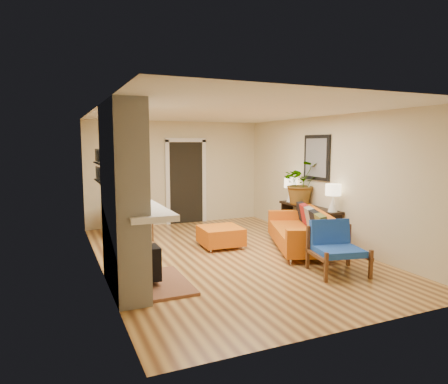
{
  "coord_description": "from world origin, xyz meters",
  "views": [
    {
      "loc": [
        -2.94,
        -6.53,
        2.04
      ],
      "look_at": [
        0.0,
        0.2,
        1.15
      ],
      "focal_mm": 32.0,
      "sensor_mm": 36.0,
      "label": 1
    }
  ],
  "objects_px": {
    "lamp_near": "(333,194)",
    "dining_table": "(128,210)",
    "sofa": "(304,231)",
    "ottoman": "(221,235)",
    "blue_chair": "(335,244)",
    "houseplant": "(301,183)",
    "console_table": "(309,213)",
    "lamp_far": "(291,187)"
  },
  "relations": [
    {
      "from": "lamp_near",
      "to": "dining_table",
      "type": "bearing_deg",
      "value": 142.4
    },
    {
      "from": "console_table",
      "to": "lamp_far",
      "type": "xyz_separation_m",
      "value": [
        0.0,
        0.72,
        0.49
      ]
    },
    {
      "from": "sofa",
      "to": "console_table",
      "type": "height_order",
      "value": "sofa"
    },
    {
      "from": "houseplant",
      "to": "ottoman",
      "type": "bearing_deg",
      "value": -176.95
    },
    {
      "from": "houseplant",
      "to": "console_table",
      "type": "bearing_deg",
      "value": -88.02
    },
    {
      "from": "ottoman",
      "to": "blue_chair",
      "type": "relative_size",
      "value": 0.89
    },
    {
      "from": "blue_chair",
      "to": "houseplant",
      "type": "xyz_separation_m",
      "value": [
        0.88,
        2.24,
        0.76
      ]
    },
    {
      "from": "ottoman",
      "to": "lamp_near",
      "type": "distance_m",
      "value": 2.34
    },
    {
      "from": "lamp_near",
      "to": "blue_chair",
      "type": "bearing_deg",
      "value": -126.84
    },
    {
      "from": "lamp_near",
      "to": "lamp_far",
      "type": "bearing_deg",
      "value": 90.0
    },
    {
      "from": "dining_table",
      "to": "console_table",
      "type": "height_order",
      "value": "dining_table"
    },
    {
      "from": "sofa",
      "to": "ottoman",
      "type": "height_order",
      "value": "sofa"
    },
    {
      "from": "ottoman",
      "to": "houseplant",
      "type": "distance_m",
      "value": 2.18
    },
    {
      "from": "blue_chair",
      "to": "dining_table",
      "type": "bearing_deg",
      "value": 123.8
    },
    {
      "from": "sofa",
      "to": "lamp_near",
      "type": "distance_m",
      "value": 0.91
    },
    {
      "from": "blue_chair",
      "to": "houseplant",
      "type": "bearing_deg",
      "value": 68.62
    },
    {
      "from": "lamp_near",
      "to": "houseplant",
      "type": "relative_size",
      "value": 0.57
    },
    {
      "from": "ottoman",
      "to": "lamp_far",
      "type": "xyz_separation_m",
      "value": [
        1.97,
        0.53,
        0.83
      ]
    },
    {
      "from": "houseplant",
      "to": "sofa",
      "type": "bearing_deg",
      "value": -121.2
    },
    {
      "from": "houseplant",
      "to": "lamp_near",
      "type": "bearing_deg",
      "value": -89.46
    },
    {
      "from": "ottoman",
      "to": "console_table",
      "type": "height_order",
      "value": "console_table"
    },
    {
      "from": "dining_table",
      "to": "lamp_near",
      "type": "height_order",
      "value": "lamp_near"
    },
    {
      "from": "ottoman",
      "to": "dining_table",
      "type": "distance_m",
      "value": 2.31
    },
    {
      "from": "sofa",
      "to": "blue_chair",
      "type": "distance_m",
      "value": 1.38
    },
    {
      "from": "lamp_far",
      "to": "houseplant",
      "type": "distance_m",
      "value": 0.45
    },
    {
      "from": "ottoman",
      "to": "houseplant",
      "type": "bearing_deg",
      "value": 3.05
    },
    {
      "from": "blue_chair",
      "to": "console_table",
      "type": "relative_size",
      "value": 0.5
    },
    {
      "from": "lamp_near",
      "to": "sofa",
      "type": "bearing_deg",
      "value": 165.09
    },
    {
      "from": "ottoman",
      "to": "lamp_far",
      "type": "height_order",
      "value": "lamp_far"
    },
    {
      "from": "ottoman",
      "to": "dining_table",
      "type": "relative_size",
      "value": 0.49
    },
    {
      "from": "blue_chair",
      "to": "lamp_far",
      "type": "xyz_separation_m",
      "value": [
        0.89,
        2.67,
        0.62
      ]
    },
    {
      "from": "ottoman",
      "to": "lamp_far",
      "type": "relative_size",
      "value": 1.52
    },
    {
      "from": "console_table",
      "to": "lamp_far",
      "type": "relative_size",
      "value": 3.43
    },
    {
      "from": "console_table",
      "to": "houseplant",
      "type": "xyz_separation_m",
      "value": [
        -0.01,
        0.29,
        0.62
      ]
    },
    {
      "from": "sofa",
      "to": "blue_chair",
      "type": "xyz_separation_m",
      "value": [
        -0.33,
        -1.34,
        0.08
      ]
    },
    {
      "from": "sofa",
      "to": "blue_chair",
      "type": "height_order",
      "value": "sofa"
    },
    {
      "from": "lamp_near",
      "to": "houseplant",
      "type": "bearing_deg",
      "value": 90.54
    },
    {
      "from": "ottoman",
      "to": "dining_table",
      "type": "xyz_separation_m",
      "value": [
        -1.51,
        1.72,
        0.35
      ]
    },
    {
      "from": "houseplant",
      "to": "lamp_far",
      "type": "bearing_deg",
      "value": 88.66
    },
    {
      "from": "sofa",
      "to": "lamp_far",
      "type": "height_order",
      "value": "lamp_far"
    },
    {
      "from": "dining_table",
      "to": "lamp_near",
      "type": "distance_m",
      "value": 4.41
    },
    {
      "from": "ottoman",
      "to": "lamp_near",
      "type": "xyz_separation_m",
      "value": [
        1.97,
        -0.95,
        0.83
      ]
    }
  ]
}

